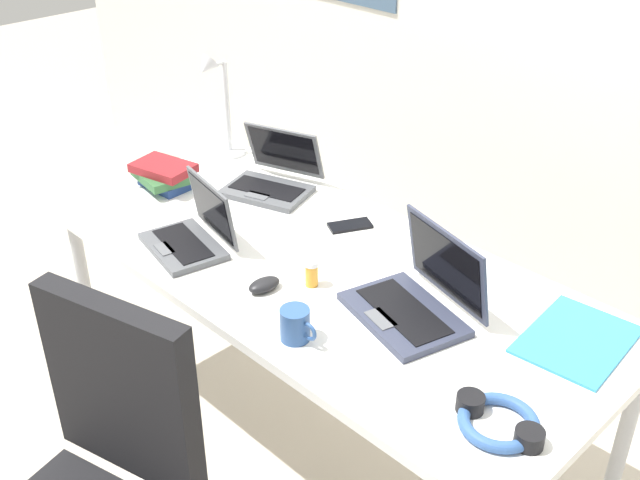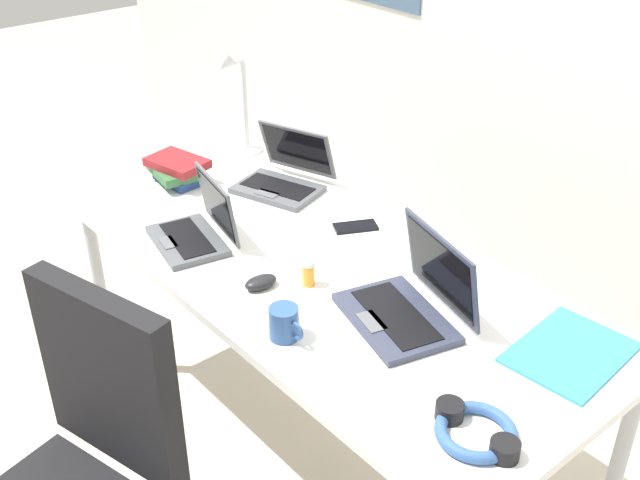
{
  "view_description": "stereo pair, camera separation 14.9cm",
  "coord_description": "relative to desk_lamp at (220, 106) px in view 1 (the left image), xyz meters",
  "views": [
    {
      "loc": [
        1.34,
        -1.32,
        1.93
      ],
      "look_at": [
        0.0,
        0.0,
        0.82
      ],
      "focal_mm": 42.87,
      "sensor_mm": 36.0,
      "label": 1
    },
    {
      "loc": [
        1.44,
        -1.21,
        1.93
      ],
      "look_at": [
        0.0,
        0.0,
        0.82
      ],
      "focal_mm": 42.87,
      "sensor_mm": 36.0,
      "label": 2
    }
  ],
  "objects": [
    {
      "name": "pill_bottle",
      "position": [
        0.86,
        -0.37,
        -0.16
      ],
      "size": [
        0.04,
        0.04,
        0.08
      ],
      "color": "gold",
      "rests_on": "desk"
    },
    {
      "name": "laptop_front_right",
      "position": [
        1.15,
        -0.27,
        -0.15
      ],
      "size": [
        0.38,
        0.34,
        0.24
      ],
      "color": "#33384C",
      "rests_on": "desk"
    },
    {
      "name": "headphones",
      "position": [
        1.54,
        -0.47,
        -0.18
      ],
      "size": [
        0.21,
        0.18,
        0.04
      ],
      "color": "#335999",
      "rests_on": "desk"
    },
    {
      "name": "desk",
      "position": [
        0.8,
        -0.28,
        -0.25
      ],
      "size": [
        1.8,
        0.8,
        0.74
      ],
      "color": "white",
      "rests_on": "ground_plane"
    },
    {
      "name": "laptop_back_right",
      "position": [
        0.46,
        -0.48,
        -0.16
      ],
      "size": [
        0.3,
        0.26,
        0.2
      ],
      "color": "#515459",
      "rests_on": "desk"
    },
    {
      "name": "laptop_back_left",
      "position": [
        0.34,
        -0.05,
        -0.16
      ],
      "size": [
        0.35,
        0.33,
        0.2
      ],
      "color": "#515459",
      "rests_on": "desk"
    },
    {
      "name": "ground_plane",
      "position": [
        0.8,
        -0.28,
        -0.94
      ],
      "size": [
        12.0,
        12.0,
        0.0
      ],
      "primitive_type": "plane",
      "color": "#B7AD9E"
    },
    {
      "name": "cell_phone",
      "position": [
        0.71,
        -0.06,
        -0.19
      ],
      "size": [
        0.12,
        0.15,
        0.01
      ],
      "primitive_type": "cube",
      "rotation": [
        0.0,
        0.0,
        -0.48
      ],
      "color": "black",
      "rests_on": "desk"
    },
    {
      "name": "desk_lamp",
      "position": [
        0.0,
        0.0,
        0.0
      ],
      "size": [
        0.12,
        0.18,
        0.4
      ],
      "color": "silver",
      "rests_on": "desk"
    },
    {
      "name": "paper_folder_front_right",
      "position": [
        1.51,
        -0.07,
        -0.19
      ],
      "size": [
        0.26,
        0.33,
        0.01
      ],
      "primitive_type": "cube",
      "rotation": [
        0.0,
        0.0,
        0.09
      ],
      "color": "#338CC6",
      "rests_on": "desk"
    },
    {
      "name": "wall_back",
      "position": [
        0.8,
        0.82,
        0.36
      ],
      "size": [
        6.0,
        0.13,
        2.6
      ],
      "color": "silver",
      "rests_on": "ground_plane"
    },
    {
      "name": "computer_mouse",
      "position": [
        0.79,
        -0.48,
        -0.18
      ],
      "size": [
        0.07,
        0.1,
        0.03
      ],
      "primitive_type": "ellipsoid",
      "rotation": [
        0.0,
        0.0,
        -0.11
      ],
      "color": "black",
      "rests_on": "desk"
    },
    {
      "name": "book_stack",
      "position": [
        0.06,
        -0.31,
        -0.15
      ],
      "size": [
        0.23,
        0.18,
        0.09
      ],
      "color": "navy",
      "rests_on": "desk"
    },
    {
      "name": "coffee_mug",
      "position": [
        1.01,
        -0.57,
        -0.15
      ],
      "size": [
        0.11,
        0.08,
        0.09
      ],
      "color": "#2D518C",
      "rests_on": "desk"
    }
  ]
}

